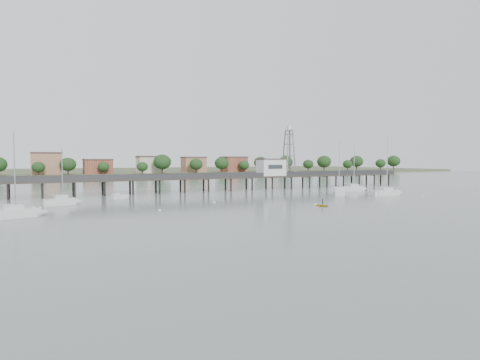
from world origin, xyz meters
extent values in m
plane|color=slate|center=(0.00, 0.00, 0.00)|extent=(500.00, 500.00, 0.00)
cube|color=#2D2823|center=(0.00, 60.00, 3.75)|extent=(150.00, 5.00, 0.50)
cube|color=#333335|center=(0.00, 57.60, 4.55)|extent=(150.00, 0.12, 1.10)
cube|color=#333335|center=(0.00, 62.40, 4.55)|extent=(150.00, 0.12, 1.10)
cylinder|color=black|center=(0.00, 58.10, 1.80)|extent=(0.50, 0.50, 4.40)
cylinder|color=black|center=(0.00, 61.90, 1.80)|extent=(0.50, 0.50, 4.40)
cylinder|color=black|center=(73.00, 58.10, 1.80)|extent=(0.50, 0.50, 4.40)
cylinder|color=black|center=(73.00, 61.90, 1.80)|extent=(0.50, 0.50, 4.40)
cube|color=silver|center=(25.00, 60.00, 6.50)|extent=(8.00, 5.00, 5.00)
cube|color=#4C3833|center=(25.00, 60.00, 9.15)|extent=(8.40, 5.40, 0.30)
cube|color=slate|center=(31.50, 60.00, 18.15)|extent=(1.80, 1.80, 0.30)
cube|color=silver|center=(31.50, 60.00, 18.90)|extent=(0.90, 0.90, 1.20)
cube|color=silver|center=(39.08, 27.71, 0.48)|extent=(7.23, 2.86, 1.65)
cone|color=silver|center=(43.58, 27.68, 0.48)|extent=(3.02, 2.82, 2.80)
cube|color=silver|center=(39.08, 27.71, 1.65)|extent=(3.22, 2.27, 0.75)
cylinder|color=#A5A8AA|center=(39.58, 27.71, 8.05)|extent=(0.18, 0.18, 13.51)
cylinder|color=#A5A8AA|center=(37.88, 27.72, 2.20)|extent=(4.20, 0.15, 0.12)
cube|color=silver|center=(29.11, 33.50, 0.48)|extent=(6.16, 6.90, 1.65)
cone|color=silver|center=(31.66, 36.82, 0.48)|extent=(3.77, 3.80, 2.61)
cube|color=silver|center=(29.11, 33.50, 1.65)|extent=(3.47, 3.63, 0.75)
cylinder|color=#A5A8AA|center=(29.39, 33.87, 7.58)|extent=(0.18, 0.18, 12.57)
cylinder|color=#A5A8AA|center=(28.42, 32.62, 2.20)|extent=(2.48, 3.17, 0.12)
cube|color=silver|center=(41.53, 42.17, 0.48)|extent=(6.49, 2.91, 1.65)
cone|color=silver|center=(45.48, 41.89, 0.48)|extent=(2.81, 2.64, 2.46)
cube|color=silver|center=(41.53, 42.17, 1.65)|extent=(2.95, 2.17, 0.75)
cylinder|color=#A5A8AA|center=(41.97, 42.14, 7.24)|extent=(0.18, 0.18, 11.88)
cylinder|color=#A5A8AA|center=(40.48, 42.25, 2.20)|extent=(3.69, 0.38, 0.12)
cube|color=silver|center=(-42.71, 25.56, 0.48)|extent=(6.92, 4.34, 1.65)
cone|color=silver|center=(-38.86, 26.77, 0.48)|extent=(3.33, 3.21, 2.51)
cube|color=silver|center=(-42.71, 25.56, 1.65)|extent=(3.35, 2.78, 0.75)
cylinder|color=#A5A8AA|center=(-42.28, 25.69, 7.36)|extent=(0.18, 0.18, 12.12)
cylinder|color=#A5A8AA|center=(-43.74, 25.23, 2.20)|extent=(3.63, 1.25, 0.12)
cube|color=silver|center=(-35.09, 41.11, 0.48)|extent=(5.51, 3.09, 1.65)
cone|color=silver|center=(-31.92, 41.81, 0.48)|extent=(2.55, 2.44, 2.02)
cube|color=silver|center=(-35.09, 41.11, 1.65)|extent=(2.60, 2.08, 0.75)
cylinder|color=#A5A8AA|center=(-34.74, 41.19, 6.17)|extent=(0.18, 0.18, 9.73)
cylinder|color=#A5A8AA|center=(-35.93, 40.92, 2.20)|extent=(2.98, 0.77, 0.12)
cube|color=silver|center=(-22.45, 48.89, 0.38)|extent=(4.19, 3.03, 1.08)
cube|color=silver|center=(-23.24, 48.55, 1.02)|extent=(1.70, 1.70, 0.65)
imported|color=yellow|center=(10.05, 16.11, 0.00)|extent=(1.88, 1.22, 2.55)
imported|color=black|center=(10.05, 16.11, 0.00)|extent=(0.82, 1.26, 0.28)
ellipsoid|color=#F3F3BD|center=(-6.06, 31.73, 0.08)|extent=(0.56, 0.56, 0.39)
ellipsoid|color=#F3F3BD|center=(10.38, 18.66, 0.08)|extent=(0.56, 0.56, 0.39)
ellipsoid|color=#F3F3BD|center=(29.39, 43.73, 0.08)|extent=(0.56, 0.56, 0.39)
ellipsoid|color=#F3F3BD|center=(43.75, 20.68, 0.08)|extent=(0.56, 0.56, 0.39)
ellipsoid|color=#F3F3BD|center=(-38.81, 37.37, 0.08)|extent=(0.56, 0.56, 0.39)
ellipsoid|color=#F3F3BD|center=(-19.92, 23.79, 0.08)|extent=(0.56, 0.56, 0.39)
cube|color=#475133|center=(0.00, 245.00, 0.50)|extent=(500.00, 170.00, 1.40)
cube|color=brown|center=(-35.00, 183.00, 5.70)|extent=(13.00, 10.50, 9.00)
cube|color=brown|center=(-10.00, 183.00, 5.70)|extent=(13.00, 10.50, 9.00)
cube|color=brown|center=(18.00, 183.00, 5.70)|extent=(13.00, 10.50, 9.00)
cube|color=brown|center=(45.00, 183.00, 5.70)|extent=(13.00, 10.50, 9.00)
cube|color=brown|center=(72.00, 183.00, 5.70)|extent=(13.00, 10.50, 9.00)
cube|color=brown|center=(100.00, 183.00, 5.70)|extent=(13.00, 10.50, 9.00)
ellipsoid|color=#1B3616|center=(0.00, 171.00, 6.00)|extent=(8.00, 8.00, 6.80)
ellipsoid|color=#1B3616|center=(120.00, 171.00, 6.00)|extent=(8.00, 8.00, 6.80)
camera|label=1|loc=(-39.01, -45.61, 9.14)|focal=30.00mm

